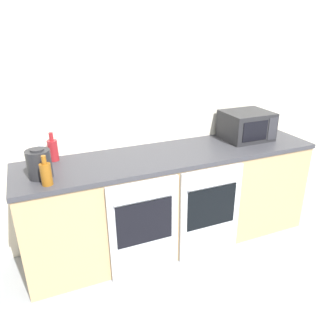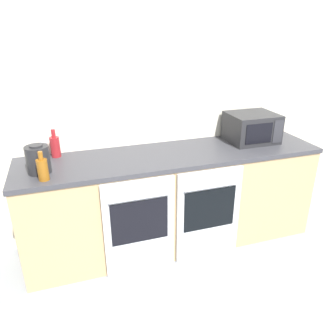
{
  "view_description": "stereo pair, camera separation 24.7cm",
  "coord_description": "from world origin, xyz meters",
  "px_view_note": "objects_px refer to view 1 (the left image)",
  "views": [
    {
      "loc": [
        -1.15,
        -0.71,
        2.0
      ],
      "look_at": [
        -0.05,
        1.82,
        0.8
      ],
      "focal_mm": 35.0,
      "sensor_mm": 36.0,
      "label": 1
    },
    {
      "loc": [
        -0.91,
        -0.8,
        2.0
      ],
      "look_at": [
        -0.05,
        1.82,
        0.8
      ],
      "focal_mm": 35.0,
      "sensor_mm": 36.0,
      "label": 2
    }
  ],
  "objects_px": {
    "bottle_amber": "(46,174)",
    "bottle_red": "(53,150)",
    "oven_right": "(210,212)",
    "bottle_clear": "(42,154)",
    "kettle": "(39,164)",
    "microwave": "(246,125)",
    "oven_left": "(144,228)"
  },
  "relations": [
    {
      "from": "bottle_amber",
      "to": "bottle_red",
      "type": "bearing_deg",
      "value": 78.59
    },
    {
      "from": "bottle_red",
      "to": "kettle",
      "type": "xyz_separation_m",
      "value": [
        -0.13,
        -0.32,
        0.01
      ]
    },
    {
      "from": "oven_right",
      "to": "bottle_clear",
      "type": "distance_m",
      "value": 1.54
    },
    {
      "from": "bottle_clear",
      "to": "kettle",
      "type": "relative_size",
      "value": 0.88
    },
    {
      "from": "oven_right",
      "to": "bottle_red",
      "type": "height_order",
      "value": "bottle_red"
    },
    {
      "from": "microwave",
      "to": "kettle",
      "type": "xyz_separation_m",
      "value": [
        -1.98,
        -0.16,
        -0.03
      ]
    },
    {
      "from": "microwave",
      "to": "bottle_clear",
      "type": "xyz_separation_m",
      "value": [
        -1.95,
        0.13,
        -0.06
      ]
    },
    {
      "from": "oven_left",
      "to": "microwave",
      "type": "relative_size",
      "value": 1.92
    },
    {
      "from": "oven_right",
      "to": "kettle",
      "type": "distance_m",
      "value": 1.5
    },
    {
      "from": "oven_left",
      "to": "kettle",
      "type": "relative_size",
      "value": 3.87
    },
    {
      "from": "oven_right",
      "to": "bottle_clear",
      "type": "relative_size",
      "value": 4.4
    },
    {
      "from": "oven_right",
      "to": "bottle_amber",
      "type": "distance_m",
      "value": 1.44
    },
    {
      "from": "microwave",
      "to": "oven_left",
      "type": "bearing_deg",
      "value": -161.15
    },
    {
      "from": "oven_right",
      "to": "bottle_red",
      "type": "xyz_separation_m",
      "value": [
        -1.22,
        0.59,
        0.58
      ]
    },
    {
      "from": "bottle_clear",
      "to": "bottle_red",
      "type": "distance_m",
      "value": 0.1
    },
    {
      "from": "kettle",
      "to": "bottle_clear",
      "type": "bearing_deg",
      "value": 83.55
    },
    {
      "from": "bottle_amber",
      "to": "bottle_red",
      "type": "relative_size",
      "value": 0.91
    },
    {
      "from": "oven_left",
      "to": "oven_right",
      "type": "height_order",
      "value": "same"
    },
    {
      "from": "bottle_clear",
      "to": "bottle_amber",
      "type": "distance_m",
      "value": 0.45
    },
    {
      "from": "oven_left",
      "to": "microwave",
      "type": "distance_m",
      "value": 1.47
    },
    {
      "from": "bottle_red",
      "to": "bottle_clear",
      "type": "bearing_deg",
      "value": -164.97
    },
    {
      "from": "oven_left",
      "to": "bottle_clear",
      "type": "xyz_separation_m",
      "value": [
        -0.69,
        0.56,
        0.57
      ]
    },
    {
      "from": "oven_right",
      "to": "kettle",
      "type": "relative_size",
      "value": 3.87
    },
    {
      "from": "bottle_clear",
      "to": "bottle_amber",
      "type": "relative_size",
      "value": 0.89
    },
    {
      "from": "oven_left",
      "to": "bottle_clear",
      "type": "relative_size",
      "value": 4.4
    },
    {
      "from": "bottle_amber",
      "to": "kettle",
      "type": "distance_m",
      "value": 0.16
    },
    {
      "from": "oven_right",
      "to": "bottle_amber",
      "type": "xyz_separation_m",
      "value": [
        -1.32,
        0.12,
        0.58
      ]
    },
    {
      "from": "bottle_red",
      "to": "kettle",
      "type": "height_order",
      "value": "bottle_red"
    },
    {
      "from": "bottle_amber",
      "to": "bottle_clear",
      "type": "bearing_deg",
      "value": 90.05
    },
    {
      "from": "bottle_red",
      "to": "microwave",
      "type": "bearing_deg",
      "value": -4.87
    },
    {
      "from": "bottle_amber",
      "to": "kettle",
      "type": "height_order",
      "value": "kettle"
    },
    {
      "from": "bottle_clear",
      "to": "kettle",
      "type": "height_order",
      "value": "kettle"
    }
  ]
}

